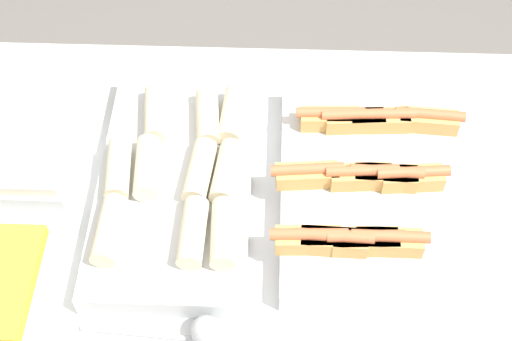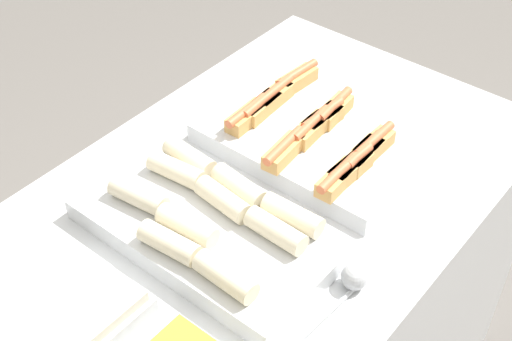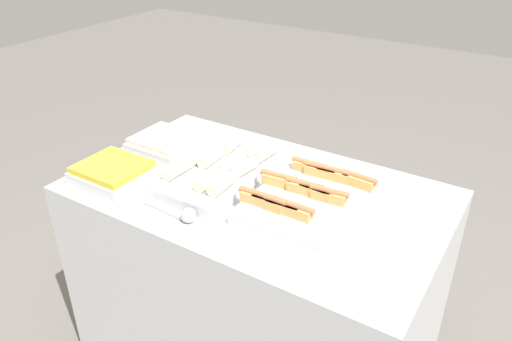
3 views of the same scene
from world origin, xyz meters
name	(u,v)px [view 3 (image 3 of 3)]	position (x,y,z in m)	size (l,w,h in m)	color
counter	(257,281)	(0.00, 0.00, 0.46)	(1.41, 0.86, 0.92)	silver
tray_hotdogs	(308,197)	(0.22, 0.00, 0.96)	(0.40, 0.52, 0.10)	silver
tray_wraps	(223,170)	(-0.16, 0.00, 0.96)	(0.30, 0.55, 0.10)	silver
tray_side_front	(113,173)	(-0.51, -0.25, 0.96)	(0.27, 0.25, 0.07)	silver
tray_side_back	(166,144)	(-0.51, 0.06, 0.96)	(0.27, 0.25, 0.07)	silver
serving_spoon_near	(185,215)	(-0.10, -0.31, 0.95)	(0.25, 0.05, 0.05)	#B2B5BA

